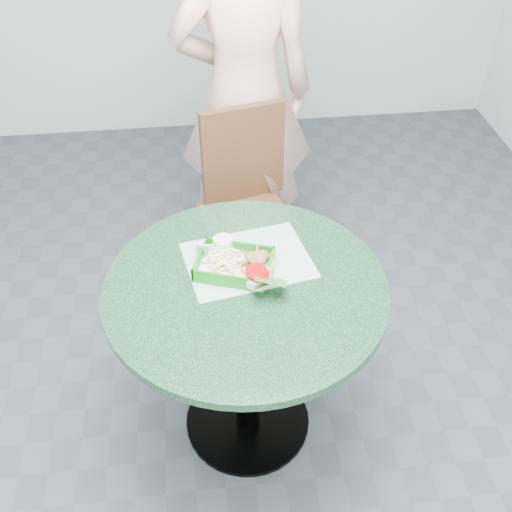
{
  "coord_description": "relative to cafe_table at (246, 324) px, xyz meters",
  "views": [
    {
      "loc": [
        -0.13,
        -1.4,
        2.11
      ],
      "look_at": [
        0.05,
        0.1,
        0.8
      ],
      "focal_mm": 42.0,
      "sensor_mm": 36.0,
      "label": 1
    }
  ],
  "objects": [
    {
      "name": "garnish_cup",
      "position": [
        0.07,
        0.01,
        0.21
      ],
      "size": [
        0.13,
        0.12,
        0.05
      ],
      "rotation": [
        0.0,
        0.0,
        0.0
      ],
      "color": "silver",
      "rests_on": "food_basket"
    },
    {
      "name": "cafe_table",
      "position": [
        0.0,
        0.0,
        0.0
      ],
      "size": [
        0.93,
        0.93,
        0.75
      ],
      "color": "black",
      "rests_on": "floor"
    },
    {
      "name": "food_basket",
      "position": [
        -0.03,
        0.07,
        0.19
      ],
      "size": [
        0.24,
        0.18,
        0.05
      ],
      "rotation": [
        0.0,
        0.0,
        -0.34
      ],
      "color": "#10870F",
      "rests_on": "placemat"
    },
    {
      "name": "fries_pile",
      "position": [
        -0.07,
        0.08,
        0.21
      ],
      "size": [
        0.13,
        0.14,
        0.04
      ],
      "primitive_type": null,
      "rotation": [
        0.0,
        0.0,
        -0.24
      ],
      "color": "#FBE8A0",
      "rests_on": "food_basket"
    },
    {
      "name": "crab_sandwich",
      "position": [
        0.05,
        0.08,
        0.22
      ],
      "size": [
        0.11,
        0.11,
        0.07
      ],
      "rotation": [
        0.0,
        0.0,
        -0.14
      ],
      "color": "gold",
      "rests_on": "food_basket"
    },
    {
      "name": "placemat",
      "position": [
        0.02,
        0.12,
        0.17
      ],
      "size": [
        0.46,
        0.38,
        0.0
      ],
      "primitive_type": "cube",
      "rotation": [
        0.0,
        0.0,
        0.19
      ],
      "color": "#91BEB6",
      "rests_on": "cafe_table"
    },
    {
      "name": "floor",
      "position": [
        0.0,
        0.0,
        -0.58
      ],
      "size": [
        4.0,
        5.0,
        0.02
      ],
      "primitive_type": "cube",
      "color": "#303335",
      "rests_on": "ground"
    },
    {
      "name": "diner_person",
      "position": [
        0.11,
        1.12,
        0.46
      ],
      "size": [
        0.76,
        0.51,
        2.08
      ],
      "primitive_type": "imported",
      "rotation": [
        0.0,
        0.0,
        3.13
      ],
      "color": "beige",
      "rests_on": "floor"
    },
    {
      "name": "dining_chair",
      "position": [
        0.08,
        0.83,
        -0.05
      ],
      "size": [
        0.38,
        0.38,
        0.93
      ],
      "rotation": [
        0.0,
        0.0,
        0.23
      ],
      "color": "#493320",
      "rests_on": "floor"
    },
    {
      "name": "sauce_ramekin",
      "position": [
        -0.09,
        0.15,
        0.22
      ],
      "size": [
        0.07,
        0.07,
        0.04
      ],
      "rotation": [
        0.0,
        0.0,
        0.42
      ],
      "color": "silver",
      "rests_on": "food_basket"
    }
  ]
}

